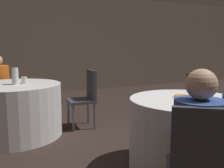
{
  "coord_description": "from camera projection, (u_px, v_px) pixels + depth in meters",
  "views": [
    {
      "loc": [
        -1.5,
        -2.02,
        1.27
      ],
      "look_at": [
        -0.28,
        0.54,
        0.85
      ],
      "focal_mm": 40.0,
      "sensor_mm": 36.0,
      "label": 1
    }
  ],
  "objects": [
    {
      "name": "soda_can_red",
      "position": [
        194.0,
        99.0,
        2.23
      ],
      "size": [
        0.07,
        0.07,
        0.12
      ],
      "color": "red",
      "rests_on": "table_near"
    },
    {
      "name": "person_orange_shirt",
      "position": [
        0.0,
        87.0,
        4.3
      ],
      "size": [
        0.4,
        0.52,
        1.14
      ],
      "rotation": [
        0.0,
        0.0,
        -2.96
      ],
      "color": "#33384C",
      "rests_on": "ground_plane"
    },
    {
      "name": "bottle_far",
      "position": [
        15.0,
        76.0,
        3.51
      ],
      "size": [
        0.09,
        0.09,
        0.23
      ],
      "color": "white",
      "rests_on": "table_far"
    },
    {
      "name": "pizza_plate_near",
      "position": [
        183.0,
        97.0,
        2.61
      ],
      "size": [
        0.21,
        0.21,
        0.02
      ],
      "color": "white",
      "rests_on": "table_near"
    },
    {
      "name": "chair_far_east",
      "position": [
        86.0,
        93.0,
        3.97
      ],
      "size": [
        0.43,
        0.42,
        0.92
      ],
      "rotation": [
        0.0,
        0.0,
        1.52
      ],
      "color": "#383842",
      "rests_on": "ground_plane"
    },
    {
      "name": "table_near",
      "position": [
        185.0,
        134.0,
        2.58
      ],
      "size": [
        1.15,
        1.15,
        0.75
      ],
      "color": "white",
      "rests_on": "ground_plane"
    },
    {
      "name": "person_blue_shirt",
      "position": [
        197.0,
        146.0,
        1.75
      ],
      "size": [
        0.46,
        0.49,
        1.13
      ],
      "rotation": [
        0.0,
        0.0,
        -0.64
      ],
      "color": "black",
      "rests_on": "ground_plane"
    },
    {
      "name": "chair_near_southwest",
      "position": [
        200.0,
        161.0,
        1.6
      ],
      "size": [
        0.56,
        0.56,
        0.92
      ],
      "rotation": [
        0.0,
        0.0,
        -0.64
      ],
      "color": "#383842",
      "rests_on": "ground_plane"
    },
    {
      "name": "chair_near_northeast",
      "position": [
        198.0,
        100.0,
        3.44
      ],
      "size": [
        0.56,
        0.56,
        0.92
      ],
      "rotation": [
        0.0,
        0.0,
        -4.04
      ],
      "color": "#383842",
      "rests_on": "ground_plane"
    },
    {
      "name": "table_far",
      "position": [
        15.0,
        110.0,
        3.59
      ],
      "size": [
        1.32,
        1.32,
        0.75
      ],
      "color": "white",
      "rests_on": "ground_plane"
    },
    {
      "name": "wall_back",
      "position": [
        52.0,
        43.0,
        6.97
      ],
      "size": [
        16.0,
        0.06,
        2.8
      ],
      "color": "gray",
      "rests_on": "ground_plane"
    },
    {
      "name": "cup_far",
      "position": [
        24.0,
        80.0,
        3.58
      ],
      "size": [
        0.08,
        0.08,
        0.1
      ],
      "color": "silver",
      "rests_on": "table_far"
    }
  ]
}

